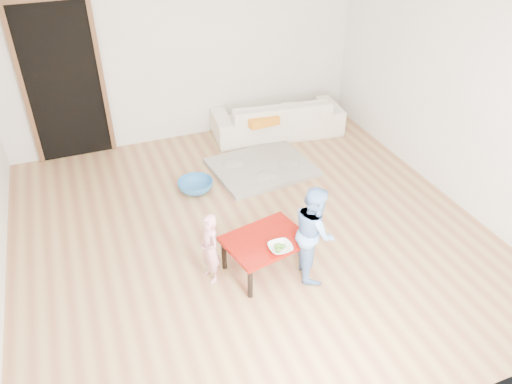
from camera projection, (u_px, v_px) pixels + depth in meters
floor at (249, 231)px, 5.52m from camera, size 5.00×5.00×0.01m
back_wall at (183, 48)px, 6.72m from camera, size 5.00×0.02×2.60m
right_wall at (458, 89)px, 5.55m from camera, size 0.02×5.00×2.60m
doorway at (64, 84)px, 6.38m from camera, size 1.02×0.08×2.11m
sofa at (277, 117)px, 7.31m from camera, size 1.94×0.93×0.55m
cushion at (260, 118)px, 6.94m from camera, size 0.46×0.41×0.11m
red_table at (265, 254)px, 4.91m from camera, size 0.87×0.72×0.38m
bowl at (280, 248)px, 4.65m from camera, size 0.22×0.22×0.05m
broccoli at (280, 248)px, 4.65m from camera, size 0.12×0.12×0.06m
child_pink at (210, 249)px, 4.71m from camera, size 0.22×0.30×0.74m
child_blue at (314, 232)px, 4.72m from camera, size 0.48×0.56×0.99m
basin at (196, 186)px, 6.15m from camera, size 0.44×0.44×0.14m
blanket at (262, 167)px, 6.59m from camera, size 1.35×1.17×0.06m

